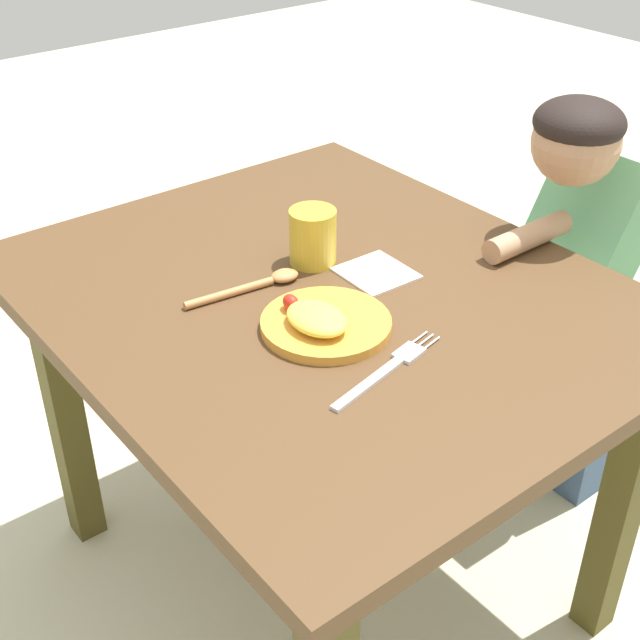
# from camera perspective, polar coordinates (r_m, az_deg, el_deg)

# --- Properties ---
(ground_plane) EXTENTS (8.00, 8.00, 0.00)m
(ground_plane) POSITION_cam_1_polar(r_m,az_deg,el_deg) (1.85, 0.37, -16.27)
(ground_plane) COLOR beige
(dining_table) EXTENTS (1.01, 0.85, 0.67)m
(dining_table) POSITION_cam_1_polar(r_m,az_deg,el_deg) (1.46, 0.45, -1.32)
(dining_table) COLOR #51371F
(dining_table) RESTS_ON ground_plane
(plate) EXTENTS (0.20, 0.20, 0.05)m
(plate) POSITION_cam_1_polar(r_m,az_deg,el_deg) (1.30, 0.18, -0.14)
(plate) COLOR gold
(plate) RESTS_ON dining_table
(fork) EXTENTS (0.07, 0.23, 0.01)m
(fork) POSITION_cam_1_polar(r_m,az_deg,el_deg) (1.22, 4.47, -3.27)
(fork) COLOR silver
(fork) RESTS_ON dining_table
(spoon) EXTENTS (0.05, 0.21, 0.02)m
(spoon) POSITION_cam_1_polar(r_m,az_deg,el_deg) (1.42, -4.05, 2.42)
(spoon) COLOR #B98049
(spoon) RESTS_ON dining_table
(drinking_cup) EXTENTS (0.08, 0.08, 0.10)m
(drinking_cup) POSITION_cam_1_polar(r_m,az_deg,el_deg) (1.47, -0.48, 5.52)
(drinking_cup) COLOR gold
(drinking_cup) RESTS_ON dining_table
(person) EXTENTS (0.20, 0.41, 0.93)m
(person) POSITION_cam_1_polar(r_m,az_deg,el_deg) (1.81, 16.67, 1.34)
(person) COLOR #3C5374
(person) RESTS_ON ground_plane
(napkin) EXTENTS (0.12, 0.11, 0.00)m
(napkin) POSITION_cam_1_polar(r_m,az_deg,el_deg) (1.46, 3.73, 3.12)
(napkin) COLOR white
(napkin) RESTS_ON dining_table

